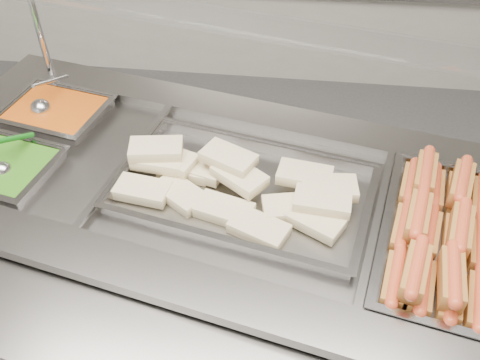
# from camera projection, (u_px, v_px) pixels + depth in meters

# --- Properties ---
(steam_counter) EXTENTS (2.02, 1.23, 0.90)m
(steam_counter) POSITION_uv_depth(u_px,v_px,m) (226.00, 279.00, 1.81)
(steam_counter) COLOR slate
(steam_counter) RESTS_ON ground
(tray_rail) EXTENTS (1.82, 0.74, 0.05)m
(tray_rail) POSITION_uv_depth(u_px,v_px,m) (142.00, 347.00, 1.18)
(tray_rail) COLOR gray
(tray_rail) RESTS_ON steam_counter
(sneeze_guard) EXTENTS (1.68, 0.65, 0.44)m
(sneeze_guard) POSITION_uv_depth(u_px,v_px,m) (250.00, 27.00, 1.41)
(sneeze_guard) COLOR silver
(sneeze_guard) RESTS_ON steam_counter
(pan_hotdogs) EXTENTS (0.45, 0.61, 0.10)m
(pan_hotdogs) POSITION_uv_depth(u_px,v_px,m) (450.00, 248.00, 1.38)
(pan_hotdogs) COLOR gray
(pan_hotdogs) RESTS_ON steam_counter
(pan_wraps) EXTENTS (0.75, 0.54, 0.07)m
(pan_wraps) POSITION_uv_depth(u_px,v_px,m) (243.00, 194.00, 1.51)
(pan_wraps) COLOR gray
(pan_wraps) RESTS_ON steam_counter
(pan_beans) EXTENTS (0.35, 0.30, 0.10)m
(pan_beans) POSITION_uv_depth(u_px,v_px,m) (58.00, 119.00, 1.79)
(pan_beans) COLOR gray
(pan_beans) RESTS_ON steam_counter
(pan_peas) EXTENTS (0.35, 0.30, 0.10)m
(pan_peas) POSITION_uv_depth(u_px,v_px,m) (3.00, 174.00, 1.59)
(pan_peas) COLOR gray
(pan_peas) RESTS_ON steam_counter
(hotdogs_in_buns) EXTENTS (0.38, 0.57, 0.12)m
(hotdogs_in_buns) POSITION_uv_depth(u_px,v_px,m) (453.00, 237.00, 1.34)
(hotdogs_in_buns) COLOR #9D5121
(hotdogs_in_buns) RESTS_ON pan_hotdogs
(tortilla_wraps) EXTENTS (0.67, 0.35, 0.10)m
(tortilla_wraps) POSITION_uv_depth(u_px,v_px,m) (230.00, 184.00, 1.48)
(tortilla_wraps) COLOR beige
(tortilla_wraps) RESTS_ON pan_wraps
(ladle) EXTENTS (0.08, 0.20, 0.13)m
(ladle) POSITION_uv_depth(u_px,v_px,m) (42.00, 107.00, 1.76)
(ladle) COLOR silver
(ladle) RESTS_ON pan_beans
(serving_spoon) EXTENTS (0.07, 0.18, 0.13)m
(serving_spoon) POSITION_uv_depth(u_px,v_px,m) (5.00, 165.00, 1.54)
(serving_spoon) COLOR silver
(serving_spoon) RESTS_ON pan_peas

